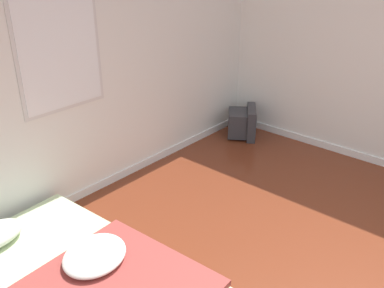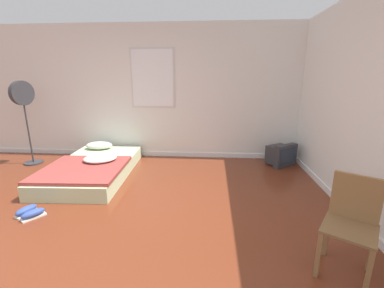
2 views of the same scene
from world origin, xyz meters
TOP-DOWN VIEW (x-y plane):
  - wall_back at (-0.00, 2.94)m, footprint 8.07×0.08m
  - mattress_bed at (-0.83, 1.76)m, footprint 1.28×2.12m
  - crt_tv at (2.45, 2.53)m, footprint 0.58×0.56m

SIDE VIEW (x-z plane):
  - mattress_bed at x=-0.83m, z-range -0.04..0.33m
  - crt_tv at x=2.45m, z-range -0.01..0.41m
  - wall_back at x=0.00m, z-range -0.01..2.59m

